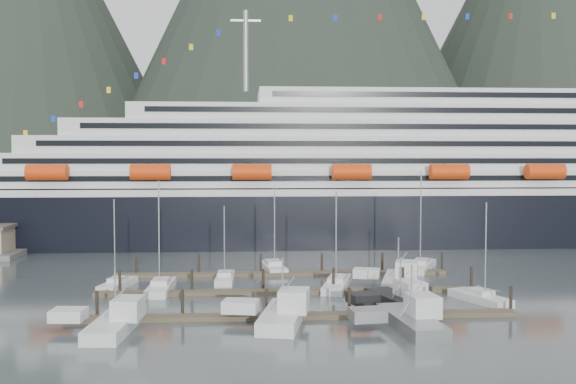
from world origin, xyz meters
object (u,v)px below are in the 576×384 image
object	(u,v)px
sailboat_a	(118,285)
trawler_c	(399,301)
cruise_ship	(441,182)
sailboat_f	(273,268)
trawler_b	(281,314)
sailboat_d	(337,285)
sailboat_b	(161,288)
trawler_e	(397,280)
sailboat_h	(480,298)
sailboat_g	(422,267)
sailboat_c	(225,279)
trawler_a	(114,321)
trawler_d	(410,320)

from	to	relation	value
sailboat_a	trawler_c	distance (m)	36.96
cruise_ship	sailboat_f	size ratio (longest dim) A/B	15.72
sailboat_f	trawler_b	bearing A→B (deg)	171.13
sailboat_d	sailboat_f	distance (m)	15.79
cruise_ship	sailboat_b	xyz separation A→B (m)	(-51.11, -49.45, -11.61)
sailboat_a	sailboat_d	distance (m)	28.81
sailboat_a	trawler_e	world-z (taller)	sailboat_a
cruise_ship	sailboat_a	size ratio (longest dim) A/B	17.32
sailboat_a	sailboat_h	xyz separation A→B (m)	(44.51, -11.44, 0.01)
cruise_ship	trawler_e	size ratio (longest dim) A/B	18.03
sailboat_g	trawler_b	bearing A→B (deg)	169.02
sailboat_c	sailboat_h	xyz separation A→B (m)	(30.60, -15.14, 0.02)
trawler_a	trawler_d	size ratio (longest dim) A/B	1.03
trawler_d	trawler_e	distance (m)	22.15
sailboat_b	trawler_c	xyz separation A→B (m)	(28.32, -11.27, 0.40)
sailboat_d	trawler_d	world-z (taller)	sailboat_d
sailboat_f	sailboat_h	xyz separation A→B (m)	(23.53, -23.30, -0.02)
sailboat_c	trawler_a	xyz separation A→B (m)	(-10.21, -25.53, 0.49)
sailboat_f	trawler_c	distance (m)	28.98
cruise_ship	sailboat_c	size ratio (longest dim) A/B	19.24
sailboat_d	trawler_b	bearing A→B (deg)	170.66
sailboat_f	sailboat_g	distance (m)	22.60
sailboat_f	trawler_e	bearing A→B (deg)	-137.51
trawler_b	trawler_d	xyz separation A→B (m)	(12.75, -2.90, -0.04)
sailboat_d	cruise_ship	bearing A→B (deg)	-15.08
trawler_e	sailboat_g	bearing A→B (deg)	-11.40
sailboat_c	sailboat_g	world-z (taller)	sailboat_g
sailboat_d	trawler_c	bearing A→B (deg)	-140.38
sailboat_f	trawler_c	xyz separation A→B (m)	(13.26, -25.76, 0.41)
trawler_c	trawler_d	bearing A→B (deg)	157.86
sailboat_g	trawler_c	world-z (taller)	sailboat_g
sailboat_c	trawler_b	xyz separation A→B (m)	(6.50, -23.96, 0.55)
cruise_ship	sailboat_b	world-z (taller)	cruise_ship
trawler_a	trawler_b	xyz separation A→B (m)	(16.72, 1.57, 0.07)
sailboat_b	trawler_d	world-z (taller)	sailboat_b
trawler_e	sailboat_c	bearing A→B (deg)	93.91
trawler_a	trawler_b	bearing A→B (deg)	-80.12
sailboat_b	trawler_c	bearing A→B (deg)	-110.53
sailboat_d	sailboat_h	bearing A→B (deg)	-106.15
cruise_ship	trawler_e	bearing A→B (deg)	-112.71
sailboat_a	sailboat_b	world-z (taller)	sailboat_b
sailboat_c	trawler_a	world-z (taller)	sailboat_c
sailboat_f	trawler_a	size ratio (longest dim) A/B	1.06
sailboat_h	trawler_b	distance (m)	25.66
sailboat_c	trawler_b	world-z (taller)	sailboat_c
trawler_d	trawler_b	bearing A→B (deg)	70.84
cruise_ship	trawler_c	xyz separation A→B (m)	(-22.78, -60.71, -11.20)
trawler_a	trawler_d	xyz separation A→B (m)	(29.47, -1.32, 0.03)
sailboat_g	trawler_c	bearing A→B (deg)	-175.05
sailboat_b	trawler_a	bearing A→B (deg)	174.56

